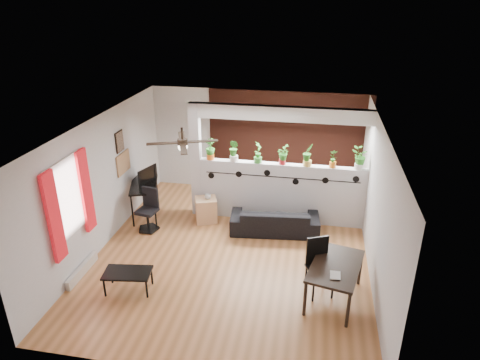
% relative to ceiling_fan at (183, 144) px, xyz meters
% --- Properties ---
extents(room_shell, '(6.30, 7.10, 2.90)m').
position_rel_ceiling_fan_xyz_m(room_shell, '(0.80, 0.30, -1.01)').
color(room_shell, '#975D31').
rests_on(room_shell, ground).
extents(partition_wall, '(3.60, 0.18, 1.35)m').
position_rel_ceiling_fan_xyz_m(partition_wall, '(1.60, 1.80, -1.64)').
color(partition_wall, '#BCBCC1').
rests_on(partition_wall, ground).
extents(ceiling_header, '(3.60, 0.18, 0.30)m').
position_rel_ceiling_fan_xyz_m(ceiling_header, '(1.60, 1.80, 0.14)').
color(ceiling_header, silver).
rests_on(ceiling_header, room_shell).
extents(pier_column, '(0.22, 0.20, 2.60)m').
position_rel_ceiling_fan_xyz_m(pier_column, '(-0.31, 1.80, -1.01)').
color(pier_column, '#BCBCC1').
rests_on(pier_column, ground).
extents(brick_panel, '(3.90, 0.05, 2.60)m').
position_rel_ceiling_fan_xyz_m(brick_panel, '(1.60, 3.27, -1.01)').
color(brick_panel, '#A74630').
rests_on(brick_panel, ground).
extents(vine_decal, '(3.31, 0.01, 0.30)m').
position_rel_ceiling_fan_xyz_m(vine_decal, '(1.60, 1.70, -1.23)').
color(vine_decal, black).
rests_on(vine_decal, partition_wall).
extents(window_assembly, '(0.09, 1.30, 1.55)m').
position_rel_ceiling_fan_xyz_m(window_assembly, '(-1.76, -0.90, -0.81)').
color(window_assembly, white).
rests_on(window_assembly, room_shell).
extents(baseboard_heater, '(0.08, 1.00, 0.18)m').
position_rel_ceiling_fan_xyz_m(baseboard_heater, '(-1.74, -0.90, -2.22)').
color(baseboard_heater, beige).
rests_on(baseboard_heater, ground).
extents(corkboard, '(0.03, 0.60, 0.45)m').
position_rel_ceiling_fan_xyz_m(corkboard, '(-1.78, 1.25, -0.96)').
color(corkboard, '#9C704B').
rests_on(corkboard, room_shell).
extents(framed_art, '(0.03, 0.34, 0.44)m').
position_rel_ceiling_fan_xyz_m(framed_art, '(-1.78, 1.20, -0.46)').
color(framed_art, '#8C7259').
rests_on(framed_art, room_shell).
extents(ceiling_fan, '(1.19, 1.19, 0.43)m').
position_rel_ceiling_fan_xyz_m(ceiling_fan, '(0.00, 0.00, 0.00)').
color(ceiling_fan, black).
rests_on(ceiling_fan, room_shell).
extents(potted_plant_0, '(0.29, 0.25, 0.46)m').
position_rel_ceiling_fan_xyz_m(potted_plant_0, '(0.02, 1.80, -0.72)').
color(potted_plant_0, orange).
rests_on(potted_plant_0, partition_wall).
extents(potted_plant_1, '(0.32, 0.31, 0.48)m').
position_rel_ceiling_fan_xyz_m(potted_plant_1, '(0.55, 1.80, -0.71)').
color(potted_plant_1, silver).
rests_on(potted_plant_1, partition_wall).
extents(potted_plant_2, '(0.21, 0.26, 0.47)m').
position_rel_ceiling_fan_xyz_m(potted_plant_2, '(1.07, 1.80, -0.72)').
color(potted_plant_2, '#358731').
rests_on(potted_plant_2, partition_wall).
extents(potted_plant_3, '(0.20, 0.23, 0.41)m').
position_rel_ceiling_fan_xyz_m(potted_plant_3, '(1.60, 1.80, -0.75)').
color(potted_plant_3, red).
rests_on(potted_plant_3, partition_wall).
extents(potted_plant_4, '(0.33, 0.32, 0.49)m').
position_rel_ceiling_fan_xyz_m(potted_plant_4, '(2.13, 1.80, -0.71)').
color(potted_plant_4, gold).
rests_on(potted_plant_4, partition_wall).
extents(potted_plant_5, '(0.22, 0.18, 0.40)m').
position_rel_ceiling_fan_xyz_m(potted_plant_5, '(2.65, 1.80, -0.75)').
color(potted_plant_5, orange).
rests_on(potted_plant_5, partition_wall).
extents(potted_plant_6, '(0.26, 0.22, 0.46)m').
position_rel_ceiling_fan_xyz_m(potted_plant_6, '(3.18, 1.80, -0.72)').
color(potted_plant_6, silver).
rests_on(potted_plant_6, partition_wall).
extents(sofa, '(1.84, 0.88, 0.52)m').
position_rel_ceiling_fan_xyz_m(sofa, '(1.53, 1.27, -2.05)').
color(sofa, black).
rests_on(sofa, ground).
extents(cube_shelf, '(0.57, 0.54, 0.56)m').
position_rel_ceiling_fan_xyz_m(cube_shelf, '(-0.02, 1.44, -2.04)').
color(cube_shelf, tan).
rests_on(cube_shelf, ground).
extents(cup, '(0.18, 0.18, 0.11)m').
position_rel_ceiling_fan_xyz_m(cup, '(0.03, 1.44, -1.71)').
color(cup, gray).
rests_on(cup, cube_shelf).
extents(computer_desk, '(0.87, 1.20, 0.78)m').
position_rel_ceiling_fan_xyz_m(computer_desk, '(-1.45, 1.46, -1.61)').
color(computer_desk, black).
rests_on(computer_desk, ground).
extents(monitor, '(0.34, 0.16, 0.19)m').
position_rel_ceiling_fan_xyz_m(monitor, '(-1.45, 1.61, -1.44)').
color(monitor, black).
rests_on(monitor, computer_desk).
extents(office_chair, '(0.48, 0.48, 0.93)m').
position_rel_ceiling_fan_xyz_m(office_chair, '(-1.13, 0.87, -1.91)').
color(office_chair, black).
rests_on(office_chair, ground).
extents(dining_table, '(1.00, 1.37, 0.67)m').
position_rel_ceiling_fan_xyz_m(dining_table, '(2.73, -0.77, -1.71)').
color(dining_table, black).
rests_on(dining_table, ground).
extents(book, '(0.17, 0.22, 0.02)m').
position_rel_ceiling_fan_xyz_m(book, '(2.63, -1.07, -1.63)').
color(book, gray).
rests_on(book, dining_table).
extents(folding_chair, '(0.54, 0.54, 1.01)m').
position_rel_ceiling_fan_xyz_m(folding_chair, '(2.45, -0.59, -1.72)').
color(folding_chair, black).
rests_on(folding_chair, ground).
extents(coffee_table, '(0.85, 0.55, 0.37)m').
position_rel_ceiling_fan_xyz_m(coffee_table, '(-0.72, -1.17, -1.98)').
color(coffee_table, black).
rests_on(coffee_table, ground).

